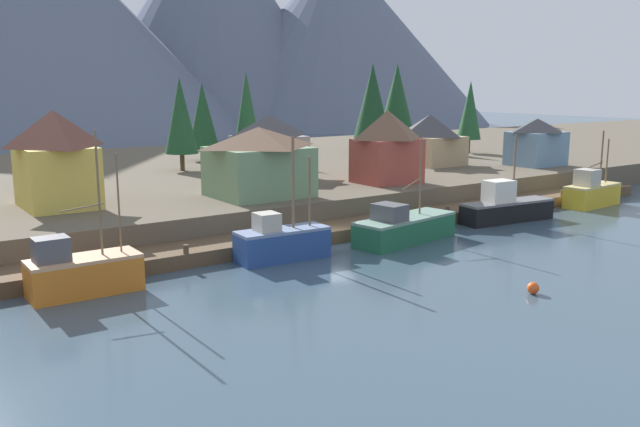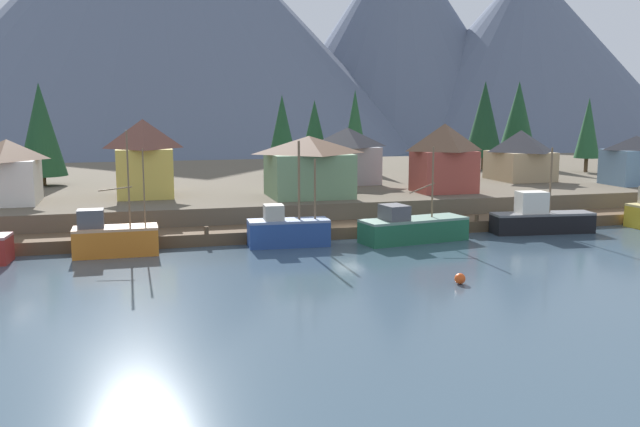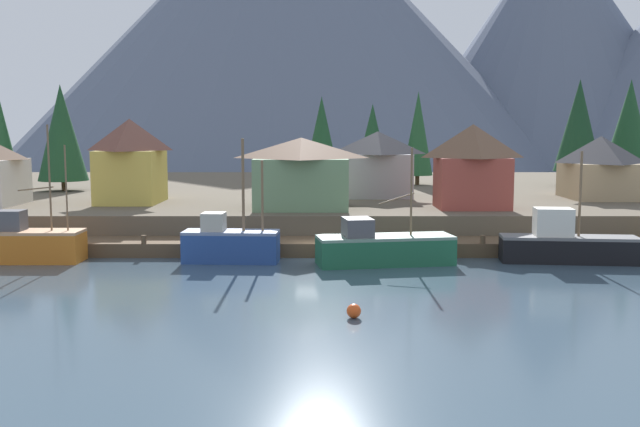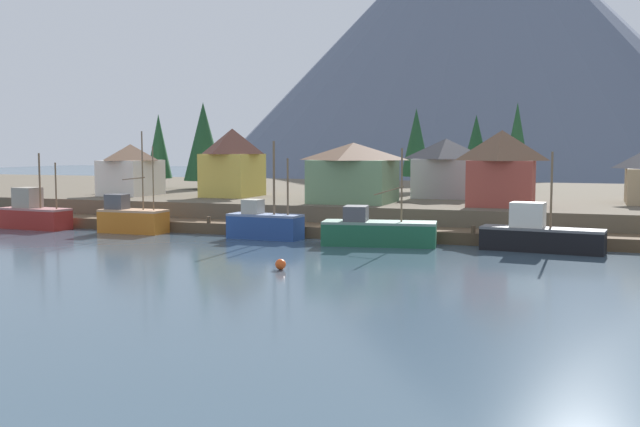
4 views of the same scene
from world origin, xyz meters
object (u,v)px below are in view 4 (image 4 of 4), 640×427
object	(u,v)px
conifer_back_left	(159,146)
fishing_boat_red	(34,214)
fishing_boat_black	(539,235)
house_grey	(446,168)
conifer_far_left	(416,142)
house_red	(501,168)
house_yellow	(233,162)
conifer_centre	(476,147)
channel_buoy	(281,264)
conifer_back_right	(204,141)
house_white	(131,169)
fishing_boat_blue	(264,224)
fishing_boat_green	(377,231)
house_green	(353,172)
fishing_boat_orange	(132,219)
conifer_mid_left	(517,142)

from	to	relation	value
conifer_back_left	fishing_boat_red	bearing A→B (deg)	-84.20
fishing_boat_black	house_grey	distance (m)	24.65
conifer_back_left	conifer_far_left	bearing A→B (deg)	7.05
house_red	conifer_far_left	bearing A→B (deg)	121.85
house_yellow	conifer_centre	xyz separation A→B (m)	(23.18, 22.94, 1.62)
house_grey	conifer_back_left	bearing A→B (deg)	171.92
channel_buoy	fishing_boat_red	bearing A→B (deg)	155.61
conifer_back_right	house_white	bearing A→B (deg)	-95.09
house_grey	channel_buoy	bearing A→B (deg)	-96.26
fishing_boat_blue	fishing_boat_black	size ratio (longest dim) A/B	0.91
fishing_boat_red	house_white	world-z (taller)	house_white
fishing_boat_green	fishing_boat_black	distance (m)	12.58
conifer_back_left	house_grey	bearing A→B (deg)	-8.08
house_green	conifer_centre	bearing A→B (deg)	73.98
fishing_boat_blue	house_grey	world-z (taller)	house_grey
house_yellow	conifer_back_left	world-z (taller)	conifer_back_left
house_green	fishing_boat_orange	bearing A→B (deg)	-148.76
channel_buoy	conifer_centre	bearing A→B (deg)	84.97
conifer_mid_left	conifer_back_left	size ratio (longest dim) A/B	1.12
fishing_boat_red	house_grey	distance (m)	42.28
house_red	fishing_boat_blue	bearing A→B (deg)	-149.85
fishing_boat_red	channel_buoy	distance (m)	35.32
fishing_boat_blue	conifer_back_left	bearing A→B (deg)	138.58
conifer_back_left	fishing_boat_black	bearing A→B (deg)	-28.37
fishing_boat_blue	fishing_boat_green	distance (m)	10.43
fishing_boat_blue	conifer_mid_left	size ratio (longest dim) A/B	0.77
conifer_back_right	conifer_back_left	bearing A→B (deg)	-165.92
conifer_centre	house_white	bearing A→B (deg)	-144.76
fishing_boat_black	conifer_centre	distance (m)	40.54
fishing_boat_orange	conifer_back_right	xyz separation A→B (m)	(-7.84, 28.23, 7.38)
conifer_far_left	fishing_boat_blue	bearing A→B (deg)	-101.61
fishing_boat_black	fishing_boat_red	bearing A→B (deg)	-174.03
channel_buoy	fishing_boat_green	bearing A→B (deg)	79.49
house_red	house_grey	world-z (taller)	house_red
fishing_boat_black	house_green	size ratio (longest dim) A/B	1.16
fishing_boat_orange	conifer_far_left	xyz separation A→B (m)	(19.79, 30.91, 7.21)
fishing_boat_red	conifer_centre	xyz separation A→B (m)	(36.84, 38.64, 6.52)
house_red	house_green	bearing A→B (deg)	179.76
fishing_boat_black	house_red	size ratio (longest dim) A/B	1.33
fishing_boat_green	house_white	xyz separation A→B (m)	(-32.97, 14.51, 4.31)
fishing_boat_orange	conifer_far_left	bearing A→B (deg)	57.41
house_grey	conifer_far_left	xyz separation A→B (m)	(-5.41, 9.66, 2.75)
fishing_boat_green	conifer_mid_left	distance (m)	39.02
house_grey	fishing_boat_blue	bearing A→B (deg)	-118.95
house_white	house_yellow	world-z (taller)	house_yellow
fishing_boat_black	house_grey	world-z (taller)	house_grey
conifer_back_left	conifer_centre	bearing A→B (deg)	16.29
house_red	house_white	bearing A→B (deg)	176.30
fishing_boat_orange	fishing_boat_black	size ratio (longest dim) A/B	1.01
house_yellow	house_grey	xyz separation A→B (m)	(22.46, 5.86, -0.58)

